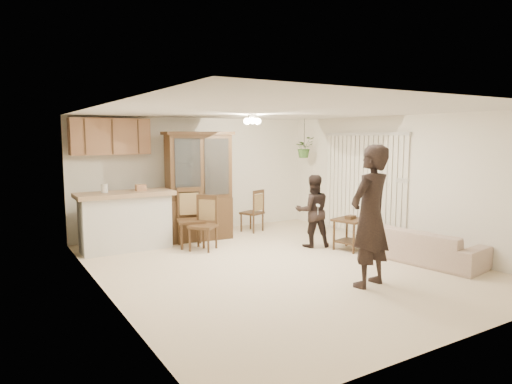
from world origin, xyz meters
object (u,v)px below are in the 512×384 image
chair_bar (191,230)px  chair_hutch_right (252,220)px  sofa (424,241)px  chair_hutch_left (203,235)px  child (313,212)px  side_table (350,234)px  china_hutch (199,187)px  adult (370,223)px

chair_bar → chair_hutch_right: chair_bar is taller
sofa → chair_bar: 4.21m
sofa → chair_bar: (-2.92, 3.04, -0.05)m
chair_bar → chair_hutch_left: (0.09, -0.36, -0.03)m
child → side_table: bearing=149.5°
sofa → side_table: bearing=11.7°
child → chair_hutch_right: 1.88m
chair_bar → chair_hutch_right: size_ratio=1.20×
sofa → china_hutch: 4.40m
sofa → chair_hutch_right: 3.84m
sofa → child: (-0.93, 1.83, 0.31)m
china_hutch → chair_hutch_right: 1.56m
adult → child: (0.76, 2.24, -0.22)m
side_table → chair_hutch_right: (-0.71, 2.38, -0.04)m
china_hutch → chair_hutch_left: bearing=-104.9°
sofa → side_table: 1.36m
chair_bar → chair_hutch_right: 1.82m
child → chair_hutch_left: child is taller
adult → child: 2.37m
adult → sofa: bearing=-178.9°
china_hutch → chair_bar: (-0.39, -0.50, -0.77)m
adult → chair_bar: (-1.23, 3.44, -0.58)m
chair_hutch_left → china_hutch: bearing=118.9°
adult → chair_bar: size_ratio=1.60×
sofa → chair_hutch_right: (-1.20, 3.65, -0.10)m
sofa → chair_hutch_left: chair_hutch_left is taller
child → chair_bar: size_ratio=1.20×
side_table → chair_hutch_left: chair_hutch_left is taller
child → chair_hutch_left: 2.12m
sofa → chair_bar: chair_bar is taller
child → side_table: child is taller
adult → side_table: (1.20, 1.67, -0.60)m
chair_hutch_left → sofa: bearing=5.4°
china_hutch → side_table: bearing=-43.1°
sofa → chair_hutch_left: (-2.83, 2.68, -0.08)m
child → chair_bar: (-1.99, 1.21, -0.36)m
chair_hutch_right → china_hutch: bearing=-17.3°
side_table → chair_hutch_right: bearing=106.5°
china_hutch → chair_hutch_left: 1.21m
chair_bar → chair_hutch_left: 0.37m
adult → china_hutch: size_ratio=0.82×
child → china_hutch: size_ratio=0.61×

